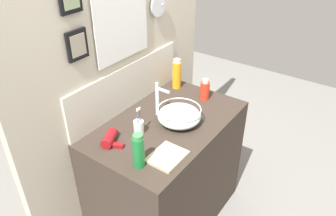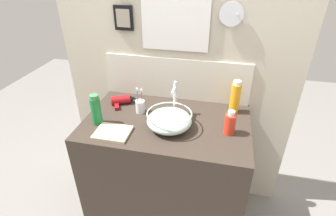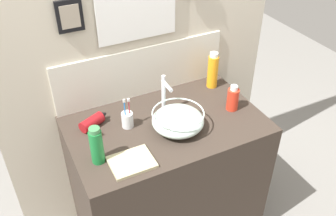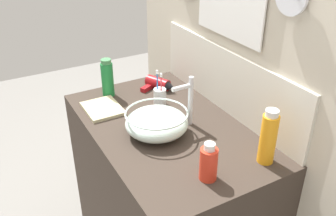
% 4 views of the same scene
% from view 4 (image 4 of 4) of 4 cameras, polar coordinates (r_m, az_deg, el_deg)
% --- Properties ---
extents(vanity_counter, '(1.07, 0.66, 0.89)m').
position_cam_4_polar(vanity_counter, '(2.00, -0.15, -13.59)').
color(vanity_counter, '#382D26').
rests_on(vanity_counter, ground).
extents(back_panel, '(1.72, 0.10, 2.34)m').
position_cam_4_polar(back_panel, '(1.79, 10.03, 8.13)').
color(back_panel, beige).
rests_on(back_panel, ground).
extents(glass_bowl_sink, '(0.28, 0.28, 0.11)m').
position_cam_4_polar(glass_bowl_sink, '(1.65, -1.74, -2.23)').
color(glass_bowl_sink, silver).
rests_on(glass_bowl_sink, vanity_counter).
extents(faucet, '(0.02, 0.11, 0.24)m').
position_cam_4_polar(faucet, '(1.68, 3.16, 1.47)').
color(faucet, silver).
rests_on(faucet, vanity_counter).
extents(hair_drier, '(0.18, 0.18, 0.06)m').
position_cam_4_polar(hair_drier, '(2.06, -1.36, 3.69)').
color(hair_drier, maroon).
rests_on(hair_drier, vanity_counter).
extents(toothbrush_cup, '(0.06, 0.06, 0.19)m').
position_cam_4_polar(toothbrush_cup, '(1.89, -1.25, 1.79)').
color(toothbrush_cup, silver).
rests_on(toothbrush_cup, vanity_counter).
extents(soap_dispenser, '(0.06, 0.06, 0.23)m').
position_cam_4_polar(soap_dispenser, '(1.50, 15.04, -4.37)').
color(soap_dispenser, orange).
rests_on(soap_dispenser, vanity_counter).
extents(spray_bottle, '(0.06, 0.06, 0.20)m').
position_cam_4_polar(spray_bottle, '(1.99, -9.22, 4.50)').
color(spray_bottle, '#197233').
rests_on(spray_bottle, vanity_counter).
extents(lotion_bottle, '(0.07, 0.07, 0.16)m').
position_cam_4_polar(lotion_bottle, '(1.40, 6.20, -8.33)').
color(lotion_bottle, red).
rests_on(lotion_bottle, vanity_counter).
extents(hand_towel, '(0.21, 0.17, 0.02)m').
position_cam_4_polar(hand_towel, '(1.89, -9.93, -0.08)').
color(hand_towel, tan).
rests_on(hand_towel, vanity_counter).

